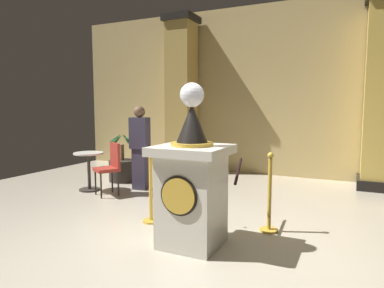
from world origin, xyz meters
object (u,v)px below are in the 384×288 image
object	(u,v)px
cafe_chair_red	(110,164)
pedestal_clock	(192,183)
potted_palm_left	(123,168)
bystander_guest	(140,146)
stanchion_far	(151,196)
stanchion_near	(269,204)
cafe_table	(89,166)

from	to	relation	value
cafe_chair_red	pedestal_clock	bearing A→B (deg)	-31.79
pedestal_clock	potted_palm_left	size ratio (longest dim) A/B	1.75
pedestal_clock	bystander_guest	bearing A→B (deg)	135.68
pedestal_clock	bystander_guest	xyz separation A→B (m)	(-2.09, 2.04, 0.13)
pedestal_clock	cafe_chair_red	world-z (taller)	pedestal_clock
stanchion_far	potted_palm_left	size ratio (longest dim) A/B	0.97
stanchion_near	stanchion_far	bearing A→B (deg)	-167.60
pedestal_clock	stanchion_near	distance (m)	1.16
stanchion_near	stanchion_far	distance (m)	1.62
bystander_guest	potted_palm_left	bearing A→B (deg)	148.81
pedestal_clock	stanchion_far	size ratio (longest dim) A/B	1.80
pedestal_clock	cafe_chair_red	distance (m)	2.77
potted_palm_left	bystander_guest	bearing A→B (deg)	-31.19
pedestal_clock	stanchion_near	xyz separation A→B (m)	(0.72, 0.83, -0.37)
cafe_table	cafe_chair_red	bearing A→B (deg)	-8.27
bystander_guest	cafe_chair_red	bearing A→B (deg)	-113.67
stanchion_near	potted_palm_left	size ratio (longest dim) A/B	0.96
stanchion_far	cafe_chair_red	world-z (taller)	stanchion_far
stanchion_near	bystander_guest	size ratio (longest dim) A/B	0.64
pedestal_clock	cafe_chair_red	xyz separation A→B (m)	(-2.35, 1.45, -0.16)
stanchion_near	cafe_table	distance (m)	3.73
potted_palm_left	pedestal_clock	bearing A→B (deg)	-41.22
stanchion_near	bystander_guest	bearing A→B (deg)	156.63
stanchion_far	cafe_table	size ratio (longest dim) A/B	1.42
stanchion_far	cafe_chair_red	size ratio (longest dim) A/B	1.10
stanchion_far	cafe_chair_red	bearing A→B (deg)	146.66
pedestal_clock	cafe_table	xyz separation A→B (m)	(-2.94, 1.54, -0.26)
stanchion_far	potted_palm_left	distance (m)	2.86
cafe_table	cafe_chair_red	distance (m)	0.60
bystander_guest	cafe_chair_red	world-z (taller)	bystander_guest
pedestal_clock	stanchion_near	size ratio (longest dim) A/B	1.82
potted_palm_left	cafe_chair_red	size ratio (longest dim) A/B	1.13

